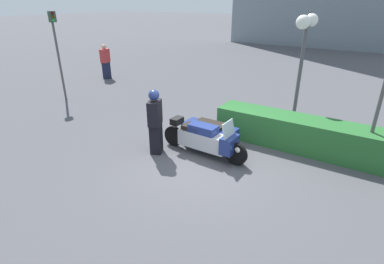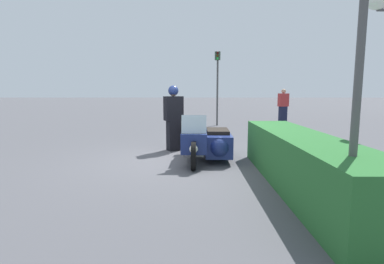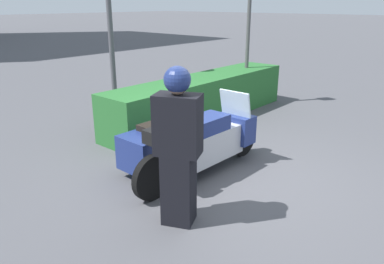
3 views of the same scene
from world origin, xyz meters
TOP-DOWN VIEW (x-y plane):
  - ground_plane at (0.00, 0.00)m, footprint 160.00×160.00m
  - police_motorcycle at (-0.17, 0.71)m, footprint 2.61×1.19m
  - officer_rider at (-1.37, -0.18)m, footprint 0.48×0.57m
  - hedge_bush_curbside at (1.98, 2.21)m, footprint 4.96×0.94m
  - traffic_light_near at (3.59, 2.18)m, footprint 0.22×0.28m

SIDE VIEW (x-z plane):
  - ground_plane at x=0.00m, z-range 0.00..0.00m
  - police_motorcycle at x=-0.17m, z-range -0.12..1.02m
  - hedge_bush_curbside at x=1.98m, z-range 0.00..0.92m
  - officer_rider at x=-1.37m, z-range 0.05..1.86m
  - traffic_light_near at x=3.59m, z-range 0.54..3.94m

